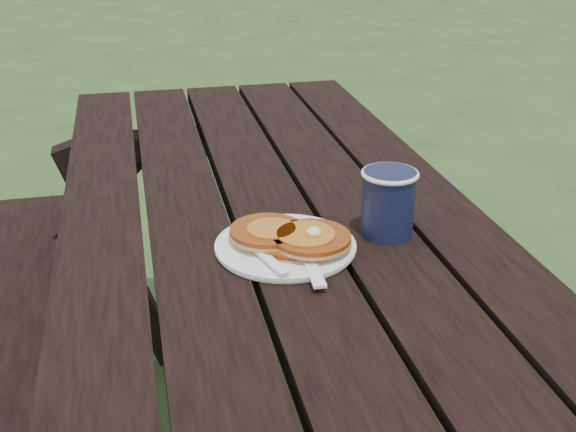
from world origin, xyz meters
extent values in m
cube|color=black|center=(0.00, 0.00, 0.73)|extent=(0.75, 1.80, 0.04)
cube|color=black|center=(0.55, 0.00, 0.43)|extent=(0.25, 1.80, 0.04)
cylinder|color=white|center=(-0.01, -0.15, 0.76)|extent=(0.27, 0.27, 0.01)
cylinder|color=#893A0F|center=(0.00, -0.15, 0.77)|extent=(0.12, 0.12, 0.01)
cylinder|color=#893A0F|center=(-0.04, -0.13, 0.78)|extent=(0.12, 0.12, 0.01)
cylinder|color=#893A0F|center=(0.03, -0.17, 0.78)|extent=(0.13, 0.13, 0.01)
cylinder|color=#9B5A16|center=(0.02, -0.17, 0.79)|extent=(0.09, 0.09, 0.00)
ellipsoid|color=#F4E59E|center=(0.03, -0.17, 0.79)|extent=(0.02, 0.02, 0.01)
cube|color=white|center=(0.01, -0.21, 0.76)|extent=(0.03, 0.18, 0.00)
cylinder|color=#121733|center=(0.17, -0.13, 0.81)|extent=(0.09, 0.09, 0.11)
torus|color=white|center=(0.17, -0.13, 0.86)|extent=(0.10, 0.10, 0.01)
cylinder|color=black|center=(0.17, -0.13, 0.86)|extent=(0.08, 0.08, 0.01)
camera|label=1|loc=(-0.23, -1.16, 1.29)|focal=45.00mm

